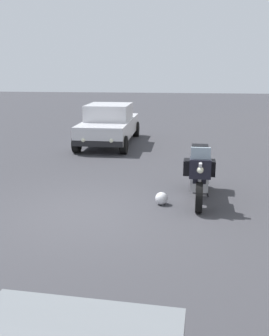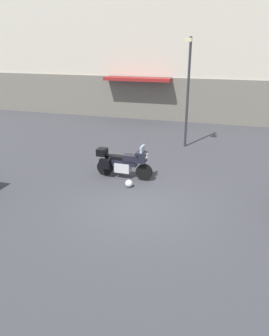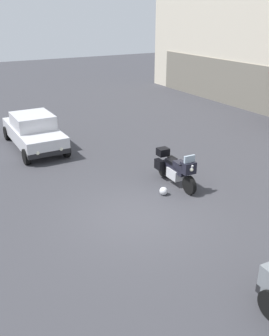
# 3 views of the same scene
# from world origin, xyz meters

# --- Properties ---
(ground_plane) EXTENTS (80.00, 80.00, 0.00)m
(ground_plane) POSITION_xyz_m (0.00, 0.00, 0.00)
(ground_plane) COLOR #38383D
(motorcycle) EXTENTS (2.26, 0.77, 1.36)m
(motorcycle) POSITION_xyz_m (-1.31, 2.30, 0.62)
(motorcycle) COLOR black
(motorcycle) RESTS_ON ground
(helmet) EXTENTS (0.28, 0.28, 0.28)m
(helmet) POSITION_xyz_m (-0.82, 1.47, 0.14)
(helmet) COLOR silver
(helmet) RESTS_ON ground
(car_sedan_far) EXTENTS (4.58, 1.90, 1.56)m
(car_sedan_far) POSITION_xyz_m (-7.63, -0.97, 0.78)
(car_sedan_far) COLOR silver
(car_sedan_far) RESTS_ON ground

